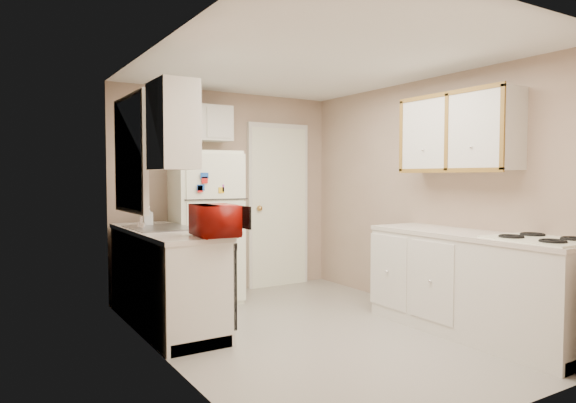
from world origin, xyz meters
TOP-DOWN VIEW (x-y plane):
  - floor at (0.00, 0.00)m, footprint 3.80×3.80m
  - ceiling at (0.00, 0.00)m, footprint 3.80×3.80m
  - wall_left at (-1.40, 0.00)m, footprint 3.80×3.80m
  - wall_right at (1.40, 0.00)m, footprint 3.80×3.80m
  - wall_back at (0.00, 1.90)m, footprint 2.80×2.80m
  - wall_front at (0.00, -1.90)m, footprint 2.80×2.80m
  - left_counter at (-1.10, 0.90)m, footprint 0.60×1.80m
  - dishwasher at (-0.81, 0.30)m, footprint 0.03×0.58m
  - sink at (-1.10, 1.05)m, footprint 0.54×0.74m
  - microwave at (-0.92, 0.15)m, footprint 0.49×0.31m
  - soap_bottle at (-1.11, 1.40)m, footprint 0.11×0.11m
  - window_blinds at (-1.36, 1.05)m, footprint 0.10×0.98m
  - upper_cabinet_left at (-1.25, 0.22)m, footprint 0.30×0.45m
  - refrigerator at (-0.43, 1.58)m, footprint 0.75×0.73m
  - cabinet_over_fridge at (-0.40, 1.75)m, footprint 0.70×0.30m
  - interior_door at (0.70, 1.86)m, footprint 0.86×0.06m
  - right_counter at (1.10, -0.80)m, footprint 0.60×2.00m
  - stove at (1.13, -1.42)m, footprint 0.64×0.77m
  - upper_cabinet_right at (1.25, -0.50)m, footprint 0.30×1.20m

SIDE VIEW (x-z plane):
  - floor at x=0.00m, z-range 0.00..0.00m
  - stove at x=1.13m, z-range 0.00..0.89m
  - left_counter at x=-1.10m, z-range 0.00..0.90m
  - right_counter at x=1.10m, z-range 0.00..0.90m
  - dishwasher at x=-0.81m, z-range 0.13..0.85m
  - refrigerator at x=-0.43m, z-range 0.00..1.67m
  - sink at x=-1.10m, z-range 0.78..0.94m
  - soap_bottle at x=-1.11m, z-range 0.90..1.10m
  - interior_door at x=0.70m, z-range -0.02..2.06m
  - microwave at x=-0.92m, z-range 0.89..1.21m
  - wall_left at x=-1.40m, z-range 1.20..1.20m
  - wall_right at x=1.40m, z-range 1.20..1.20m
  - wall_back at x=0.00m, z-range 1.20..1.20m
  - wall_front at x=0.00m, z-range 1.20..1.20m
  - window_blinds at x=-1.36m, z-range 1.06..2.14m
  - upper_cabinet_left at x=-1.25m, z-range 1.45..2.15m
  - upper_cabinet_right at x=1.25m, z-range 1.45..2.15m
  - cabinet_over_fridge at x=-0.40m, z-range 1.80..2.20m
  - ceiling at x=0.00m, z-range 2.40..2.40m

